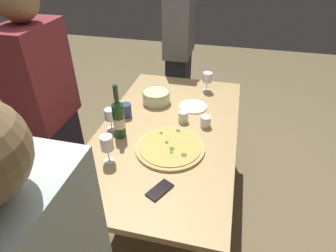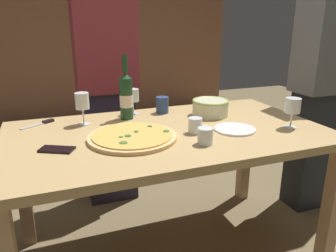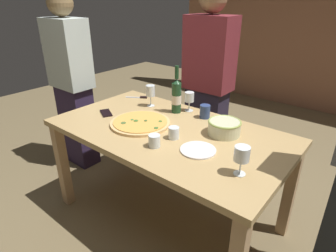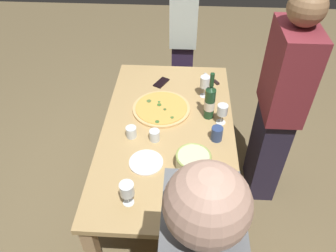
% 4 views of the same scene
% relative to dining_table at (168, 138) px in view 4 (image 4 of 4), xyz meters
% --- Properties ---
extents(ground_plane, '(8.00, 8.00, 0.00)m').
position_rel_dining_table_xyz_m(ground_plane, '(0.00, 0.00, -0.66)').
color(ground_plane, brown).
extents(dining_table, '(1.60, 0.90, 0.75)m').
position_rel_dining_table_xyz_m(dining_table, '(0.00, 0.00, 0.00)').
color(dining_table, tan).
rests_on(dining_table, ground).
extents(pizza, '(0.42, 0.42, 0.03)m').
position_rel_dining_table_xyz_m(pizza, '(-0.20, -0.06, 0.10)').
color(pizza, '#E1B273').
rests_on(pizza, dining_table).
extents(serving_bowl, '(0.21, 0.21, 0.09)m').
position_rel_dining_table_xyz_m(serving_bowl, '(0.33, 0.17, 0.14)').
color(serving_bowl, beige).
rests_on(serving_bowl, dining_table).
extents(wine_bottle, '(0.07, 0.07, 0.36)m').
position_rel_dining_table_xyz_m(wine_bottle, '(-0.14, 0.28, 0.23)').
color(wine_bottle, '#1C4123').
rests_on(wine_bottle, dining_table).
extents(wine_glass_near_pizza, '(0.07, 0.07, 0.17)m').
position_rel_dining_table_xyz_m(wine_glass_near_pizza, '(-0.39, 0.25, 0.21)').
color(wine_glass_near_pizza, white).
rests_on(wine_glass_near_pizza, dining_table).
extents(wine_glass_by_bottle, '(0.07, 0.07, 0.15)m').
position_rel_dining_table_xyz_m(wine_glass_by_bottle, '(-0.09, 0.36, 0.20)').
color(wine_glass_by_bottle, white).
rests_on(wine_glass_by_bottle, dining_table).
extents(wine_glass_far_left, '(0.08, 0.08, 0.16)m').
position_rel_dining_table_xyz_m(wine_glass_far_left, '(0.61, -0.18, 0.21)').
color(wine_glass_far_left, white).
rests_on(wine_glass_far_left, dining_table).
extents(cup_amber, '(0.08, 0.08, 0.10)m').
position_rel_dining_table_xyz_m(cup_amber, '(0.08, 0.32, 0.14)').
color(cup_amber, navy).
rests_on(cup_amber, dining_table).
extents(cup_ceramic, '(0.07, 0.07, 0.08)m').
position_rel_dining_table_xyz_m(cup_ceramic, '(0.09, -0.24, 0.13)').
color(cup_ceramic, white).
rests_on(cup_ceramic, dining_table).
extents(cup_spare, '(0.07, 0.07, 0.08)m').
position_rel_dining_table_xyz_m(cup_spare, '(0.11, -0.08, 0.13)').
color(cup_spare, white).
rests_on(cup_spare, dining_table).
extents(side_plate, '(0.21, 0.21, 0.01)m').
position_rel_dining_table_xyz_m(side_plate, '(0.32, -0.12, 0.10)').
color(side_plate, white).
rests_on(side_plate, dining_table).
extents(cell_phone, '(0.16, 0.13, 0.01)m').
position_rel_dining_table_xyz_m(cell_phone, '(-0.54, -0.09, 0.10)').
color(cell_phone, black).
rests_on(cell_phone, dining_table).
extents(pizza_knife, '(0.17, 0.12, 0.02)m').
position_rel_dining_table_xyz_m(pizza_knife, '(-0.60, 0.33, 0.10)').
color(pizza_knife, silver).
rests_on(pizza_knife, dining_table).
extents(person_guest_left, '(0.40, 0.24, 1.62)m').
position_rel_dining_table_xyz_m(person_guest_left, '(-1.21, 0.07, 0.16)').
color(person_guest_left, '#2E213E').
rests_on(person_guest_left, ground).
extents(person_guest_right, '(0.40, 0.24, 1.66)m').
position_rel_dining_table_xyz_m(person_guest_right, '(-0.16, 0.76, 0.18)').
color(person_guest_right, '#272134').
rests_on(person_guest_right, ground).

